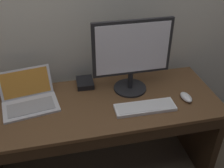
% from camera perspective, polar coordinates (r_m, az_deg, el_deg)
% --- Properties ---
extents(desk, '(1.70, 0.64, 0.71)m').
position_cam_1_polar(desk, '(1.98, -2.99, -9.45)').
color(desk, brown).
rests_on(desk, ground).
extents(laptop_silver, '(0.40, 0.35, 0.21)m').
position_cam_1_polar(laptop_silver, '(1.90, -17.24, -2.91)').
color(laptop_silver, silver).
rests_on(laptop_silver, desk).
extents(external_monitor, '(0.54, 0.24, 0.53)m').
position_cam_1_polar(external_monitor, '(1.82, 4.27, 6.33)').
color(external_monitor, black).
rests_on(external_monitor, desk).
extents(wired_keyboard, '(0.41, 0.14, 0.02)m').
position_cam_1_polar(wired_keyboard, '(1.80, 7.05, -4.96)').
color(wired_keyboard, white).
rests_on(wired_keyboard, desk).
extents(computer_mouse, '(0.07, 0.12, 0.04)m').
position_cam_1_polar(computer_mouse, '(1.93, 15.48, -2.70)').
color(computer_mouse, white).
rests_on(computer_mouse, desk).
extents(external_drive_box, '(0.13, 0.16, 0.04)m').
position_cam_1_polar(external_drive_box, '(2.02, -5.77, 0.29)').
color(external_drive_box, black).
rests_on(external_drive_box, desk).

